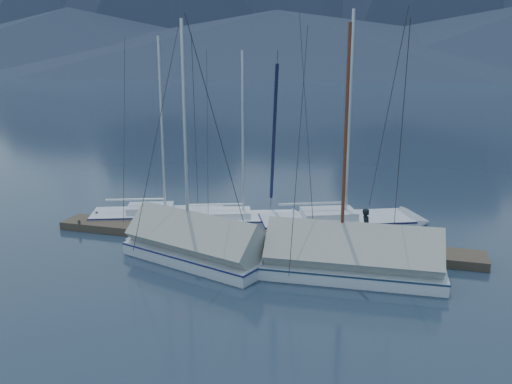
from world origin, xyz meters
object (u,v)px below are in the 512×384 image
sailboat_open_right (357,223)px  person (366,228)px  sailboat_open_mid (253,221)px  sailboat_covered_near (336,262)px  sailboat_open_left (176,217)px  sailboat_covered_far (186,247)px

sailboat_open_right → person: bearing=-78.9°
sailboat_open_mid → sailboat_covered_near: sailboat_covered_near is taller
sailboat_open_left → person: (9.10, -2.23, 0.94)m
sailboat_covered_far → sailboat_open_right: bearing=45.2°
sailboat_open_mid → person: sailboat_open_mid is taller
sailboat_open_mid → person: size_ratio=5.64×
sailboat_open_mid → sailboat_covered_far: (-1.20, -4.98, 0.32)m
sailboat_open_mid → sailboat_covered_near: 6.78m
sailboat_covered_far → sailboat_open_mid: bearing=76.4°
sailboat_open_right → sailboat_covered_near: 5.93m
sailboat_open_right → sailboat_covered_near: (-0.10, -5.92, 0.29)m
sailboat_covered_near → sailboat_covered_far: (-5.78, 0.01, -0.00)m
sailboat_open_mid → person: 6.05m
sailboat_covered_near → sailboat_covered_far: size_ratio=0.98×
sailboat_open_mid → sailboat_covered_far: bearing=-103.6°
sailboat_covered_far → sailboat_open_left: bearing=118.8°
sailboat_open_mid → sailboat_open_right: bearing=11.3°
sailboat_covered_near → person: bearing=71.6°
sailboat_covered_far → person: (6.57, 2.37, 0.63)m
sailboat_covered_far → person: sailboat_covered_far is taller
sailboat_open_left → sailboat_covered_near: size_ratio=0.97×
sailboat_open_left → person: bearing=-13.8°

